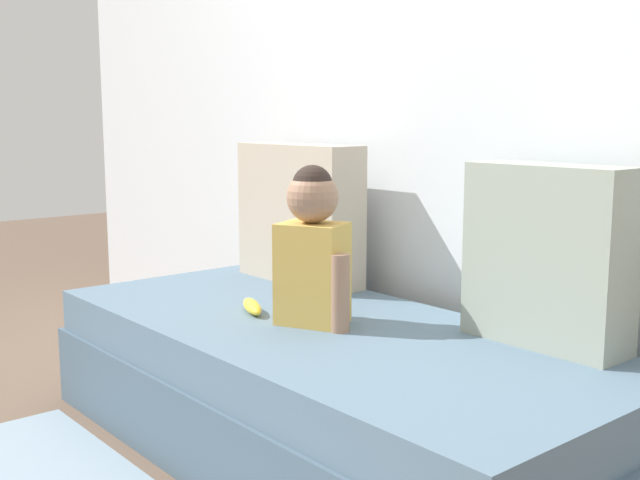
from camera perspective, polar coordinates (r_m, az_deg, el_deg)
ground_plane at (r=2.45m, az=0.29°, el=-15.34°), size 12.00×12.00×0.00m
back_wall at (r=2.63m, az=9.84°, el=12.21°), size 5.12×0.10×2.33m
couch at (r=2.38m, az=0.30°, el=-10.95°), size 1.92×0.85×0.40m
throw_pillow_left at (r=2.87m, az=-1.52°, el=1.95°), size 0.55×0.16×0.51m
throw_pillow_right at (r=2.16m, az=16.23°, el=-1.11°), size 0.44×0.16×0.48m
toddler at (r=2.28m, az=-0.55°, el=-0.53°), size 0.30×0.21×0.47m
banana at (r=2.45m, az=-4.97°, el=-4.84°), size 0.17×0.11×0.04m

